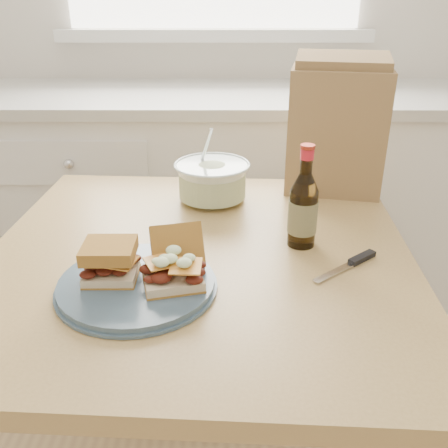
{
  "coord_description": "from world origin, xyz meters",
  "views": [
    {
      "loc": [
        0.05,
        -0.27,
        1.32
      ],
      "look_at": [
        0.04,
        0.67,
        0.86
      ],
      "focal_mm": 40.0,
      "sensor_mm": 36.0,
      "label": 1
    }
  ],
  "objects_px": {
    "plate": "(137,285)",
    "paper_bag": "(336,131)",
    "dining_table": "(200,295)",
    "coleslaw_bowl": "(212,182)",
    "beer_bottle": "(303,209)"
  },
  "relations": [
    {
      "from": "plate",
      "to": "paper_bag",
      "type": "xyz_separation_m",
      "value": [
        0.48,
        0.53,
        0.16
      ]
    },
    {
      "from": "dining_table",
      "to": "paper_bag",
      "type": "xyz_separation_m",
      "value": [
        0.36,
        0.38,
        0.28
      ]
    },
    {
      "from": "dining_table",
      "to": "plate",
      "type": "distance_m",
      "value": 0.22
    },
    {
      "from": "plate",
      "to": "paper_bag",
      "type": "relative_size",
      "value": 0.89
    },
    {
      "from": "dining_table",
      "to": "plate",
      "type": "bearing_deg",
      "value": -124.34
    },
    {
      "from": "beer_bottle",
      "to": "paper_bag",
      "type": "bearing_deg",
      "value": 46.75
    },
    {
      "from": "dining_table",
      "to": "beer_bottle",
      "type": "xyz_separation_m",
      "value": [
        0.23,
        0.04,
        0.2
      ]
    },
    {
      "from": "coleslaw_bowl",
      "to": "paper_bag",
      "type": "height_order",
      "value": "paper_bag"
    },
    {
      "from": "dining_table",
      "to": "beer_bottle",
      "type": "relative_size",
      "value": 4.22
    },
    {
      "from": "dining_table",
      "to": "coleslaw_bowl",
      "type": "xyz_separation_m",
      "value": [
        0.02,
        0.29,
        0.17
      ]
    },
    {
      "from": "plate",
      "to": "coleslaw_bowl",
      "type": "bearing_deg",
      "value": 72.88
    },
    {
      "from": "beer_bottle",
      "to": "plate",
      "type": "bearing_deg",
      "value": -173.55
    },
    {
      "from": "dining_table",
      "to": "plate",
      "type": "relative_size",
      "value": 3.26
    },
    {
      "from": "dining_table",
      "to": "beer_bottle",
      "type": "bearing_deg",
      "value": 12.56
    },
    {
      "from": "dining_table",
      "to": "coleslaw_bowl",
      "type": "distance_m",
      "value": 0.34
    }
  ]
}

